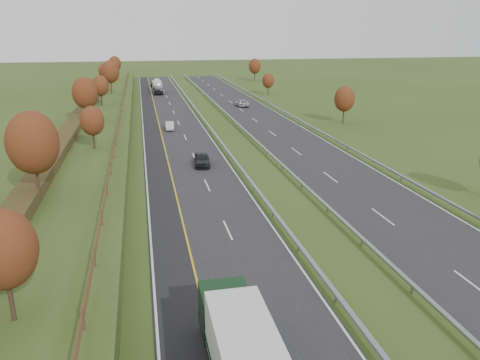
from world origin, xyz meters
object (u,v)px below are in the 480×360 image
at_px(road_tanker, 157,86).
at_px(car_small_far, 155,85).
at_px(car_oncoming, 242,103).
at_px(car_silver_mid, 170,126).
at_px(car_dark_near, 202,159).

height_order(road_tanker, car_small_far, road_tanker).
bearing_deg(car_oncoming, car_small_far, -69.02).
bearing_deg(car_oncoming, car_silver_mid, 50.11).
height_order(car_silver_mid, car_small_far, car_small_far).
height_order(road_tanker, car_silver_mid, road_tanker).
xyz_separation_m(car_silver_mid, car_oncoming, (17.02, 22.04, 0.04)).
xyz_separation_m(car_dark_near, car_silver_mid, (-2.40, 22.64, -0.13)).
distance_m(car_small_far, car_oncoming, 43.24).
bearing_deg(car_dark_near, car_small_far, 96.84).
bearing_deg(road_tanker, car_oncoming, -58.22).
distance_m(road_tanker, car_silver_mid, 49.36).
distance_m(car_dark_near, car_small_far, 84.47).
height_order(road_tanker, car_dark_near, road_tanker).
bearing_deg(car_small_far, car_silver_mid, -97.43).
distance_m(road_tanker, car_dark_near, 72.03).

